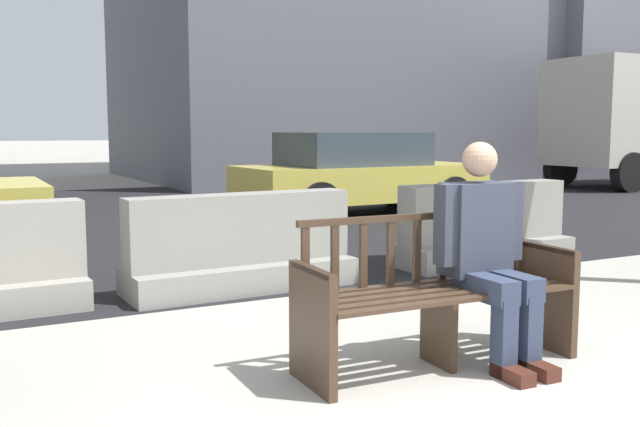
# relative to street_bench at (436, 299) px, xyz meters

# --- Properties ---
(ground_plane) EXTENTS (200.00, 200.00, 0.00)m
(ground_plane) POSITION_rel_street_bench_xyz_m (-0.08, -0.73, -0.40)
(ground_plane) COLOR #ADA89E
(street_asphalt) EXTENTS (120.00, 12.00, 0.01)m
(street_asphalt) POSITION_rel_street_bench_xyz_m (-0.08, 7.97, -0.39)
(street_asphalt) COLOR black
(street_asphalt) RESTS_ON ground
(street_bench) EXTENTS (1.71, 0.58, 0.88)m
(street_bench) POSITION_rel_street_bench_xyz_m (0.00, 0.00, 0.00)
(street_bench) COLOR #473323
(street_bench) RESTS_ON ground
(seated_person) EXTENTS (0.58, 0.73, 1.31)m
(seated_person) POSITION_rel_street_bench_xyz_m (0.31, -0.07, 0.29)
(seated_person) COLOR #383D4C
(seated_person) RESTS_ON ground
(jersey_barrier_centre) EXTENTS (2.03, 0.76, 0.84)m
(jersey_barrier_centre) POSITION_rel_street_bench_xyz_m (-0.28, 2.42, -0.06)
(jersey_barrier_centre) COLOR gray
(jersey_barrier_centre) RESTS_ON ground
(jersey_barrier_right) EXTENTS (2.02, 0.74, 0.84)m
(jersey_barrier_right) POSITION_rel_street_bench_xyz_m (2.43, 2.43, -0.06)
(jersey_barrier_right) COLOR gray
(jersey_barrier_right) RESTS_ON ground
(car_sedan_mid) EXTENTS (4.08, 1.94, 1.35)m
(car_sedan_mid) POSITION_rel_street_bench_xyz_m (3.46, 6.71, 0.29)
(car_sedan_mid) COLOR #DBC64C
(car_sedan_mid) RESTS_ON ground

